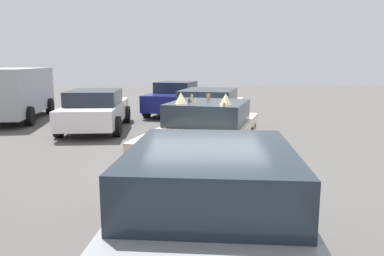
# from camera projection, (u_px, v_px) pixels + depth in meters

# --- Properties ---
(ground_plane) EXTENTS (60.00, 60.00, 0.00)m
(ground_plane) POSITION_uv_depth(u_px,v_px,m) (205.00, 168.00, 8.25)
(ground_plane) COLOR #514F4C
(art_car_decorated) EXTENTS (4.77, 2.90, 1.68)m
(art_car_decorated) POSITION_uv_depth(u_px,v_px,m) (206.00, 136.00, 8.17)
(art_car_decorated) COLOR beige
(art_car_decorated) RESTS_ON ground
(parked_van_row_back_far) EXTENTS (5.53, 2.90, 2.09)m
(parked_van_row_back_far) POSITION_uv_depth(u_px,v_px,m) (12.00, 91.00, 14.95)
(parked_van_row_back_far) COLOR #9EA3A8
(parked_van_row_back_far) RESTS_ON ground
(parked_sedan_near_left) EXTENTS (4.65, 2.27, 1.39)m
(parked_sedan_near_left) POSITION_uv_depth(u_px,v_px,m) (96.00, 109.00, 12.88)
(parked_sedan_near_left) COLOR white
(parked_sedan_near_left) RESTS_ON ground
(parked_sedan_behind_left) EXTENTS (4.49, 2.27, 1.46)m
(parked_sedan_behind_left) POSITION_uv_depth(u_px,v_px,m) (210.00, 228.00, 3.58)
(parked_sedan_behind_left) COLOR gray
(parked_sedan_behind_left) RESTS_ON ground
(parked_sedan_far_right) EXTENTS (4.71, 2.72, 1.46)m
(parked_sedan_far_right) POSITION_uv_depth(u_px,v_px,m) (176.00, 98.00, 16.87)
(parked_sedan_far_right) COLOR navy
(parked_sedan_far_right) RESTS_ON ground
(parked_sedan_behind_right) EXTENTS (4.83, 2.76, 1.44)m
(parked_sedan_behind_right) POSITION_uv_depth(u_px,v_px,m) (210.00, 110.00, 12.56)
(parked_sedan_behind_right) COLOR silver
(parked_sedan_behind_right) RESTS_ON ground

